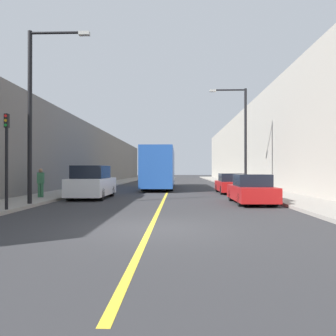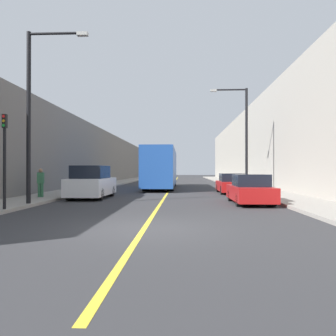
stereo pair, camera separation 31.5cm
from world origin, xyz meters
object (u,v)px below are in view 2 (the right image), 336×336
(bus, at_px, (161,168))
(street_lamp_left, at_px, (34,105))
(traffic_light, at_px, (5,157))
(pedestrian, at_px, (41,182))
(car_right_mid, at_px, (232,184))
(street_lamp_right, at_px, (243,132))
(car_right_near, at_px, (250,190))
(parked_suv_left, at_px, (92,183))

(bus, distance_m, street_lamp_left, 16.15)
(street_lamp_left, bearing_deg, bus, 71.81)
(traffic_light, bearing_deg, pedestrian, 100.64)
(car_right_mid, height_order, traffic_light, traffic_light)
(bus, distance_m, street_lamp_right, 8.50)
(car_right_near, xyz_separation_m, street_lamp_left, (-10.32, -1.69, 4.06))
(car_right_near, height_order, street_lamp_left, street_lamp_left)
(car_right_near, distance_m, traffic_light, 11.29)
(car_right_near, distance_m, street_lamp_right, 9.82)
(parked_suv_left, relative_size, car_right_near, 1.08)
(car_right_mid, relative_size, pedestrian, 2.58)
(bus, relative_size, street_lamp_left, 1.55)
(street_lamp_left, bearing_deg, car_right_mid, 40.53)
(parked_suv_left, bearing_deg, traffic_light, -103.34)
(parked_suv_left, relative_size, street_lamp_right, 0.59)
(parked_suv_left, distance_m, car_right_mid, 10.07)
(parked_suv_left, bearing_deg, car_right_near, -17.71)
(bus, bearing_deg, street_lamp_left, -108.19)
(bus, xyz_separation_m, parked_suv_left, (-3.51, -10.58, -1.00))
(traffic_light, bearing_deg, street_lamp_right, 47.44)
(car_right_near, relative_size, street_lamp_left, 0.54)
(street_lamp_left, bearing_deg, traffic_light, -93.92)
(traffic_light, bearing_deg, bus, 73.56)
(parked_suv_left, xyz_separation_m, traffic_light, (-1.60, -6.76, 1.32))
(bus, relative_size, street_lamp_right, 1.57)
(bus, height_order, street_lamp_left, street_lamp_left)
(car_right_mid, distance_m, traffic_light, 15.52)
(parked_suv_left, distance_m, pedestrian, 2.87)
(car_right_mid, bearing_deg, car_right_near, -91.28)
(pedestrian, bearing_deg, bus, 61.85)
(bus, height_order, car_right_mid, bus)
(parked_suv_left, xyz_separation_m, street_lamp_left, (-1.45, -4.53, 3.83))
(car_right_near, height_order, traffic_light, traffic_light)
(car_right_mid, relative_size, traffic_light, 1.12)
(parked_suv_left, height_order, traffic_light, traffic_light)
(car_right_near, bearing_deg, bus, 111.77)
(parked_suv_left, height_order, street_lamp_left, street_lamp_left)
(car_right_mid, bearing_deg, parked_suv_left, -153.85)
(car_right_near, xyz_separation_m, car_right_mid, (0.16, 7.27, -0.01))
(street_lamp_right, bearing_deg, street_lamp_left, -137.67)
(car_right_near, distance_m, pedestrian, 11.71)
(street_lamp_right, relative_size, pedestrian, 4.80)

